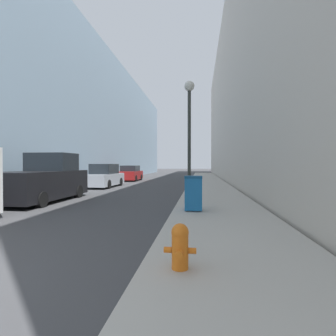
{
  "coord_description": "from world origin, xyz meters",
  "views": [
    {
      "loc": [
        4.69,
        -2.19,
        1.74
      ],
      "look_at": [
        2.02,
        19.64,
        1.43
      ],
      "focal_mm": 28.0,
      "sensor_mm": 36.0,
      "label": 1
    }
  ],
  "objects_px": {
    "pickup_truck": "(43,181)",
    "lamppost": "(189,123)",
    "trash_bin": "(194,193)",
    "parked_sedan_far": "(130,174)",
    "parked_sedan_near": "(105,177)",
    "fire_hydrant": "(180,245)"
  },
  "relations": [
    {
      "from": "lamppost",
      "to": "parked_sedan_near",
      "type": "relative_size",
      "value": 1.19
    },
    {
      "from": "trash_bin",
      "to": "lamppost",
      "type": "distance_m",
      "value": 4.61
    },
    {
      "from": "trash_bin",
      "to": "parked_sedan_far",
      "type": "relative_size",
      "value": 0.3
    },
    {
      "from": "trash_bin",
      "to": "parked_sedan_near",
      "type": "xyz_separation_m",
      "value": [
        -7.04,
        10.29,
        0.04
      ]
    },
    {
      "from": "parked_sedan_near",
      "to": "fire_hydrant",
      "type": "bearing_deg",
      "value": -65.6
    },
    {
      "from": "lamppost",
      "to": "parked_sedan_near",
      "type": "distance_m",
      "value": 9.98
    },
    {
      "from": "trash_bin",
      "to": "parked_sedan_near",
      "type": "bearing_deg",
      "value": 124.38
    },
    {
      "from": "fire_hydrant",
      "to": "lamppost",
      "type": "bearing_deg",
      "value": 91.42
    },
    {
      "from": "fire_hydrant",
      "to": "trash_bin",
      "type": "relative_size",
      "value": 0.58
    },
    {
      "from": "pickup_truck",
      "to": "lamppost",
      "type": "bearing_deg",
      "value": 8.1
    },
    {
      "from": "parked_sedan_near",
      "to": "pickup_truck",
      "type": "bearing_deg",
      "value": -90.72
    },
    {
      "from": "trash_bin",
      "to": "parked_sedan_far",
      "type": "height_order",
      "value": "parked_sedan_far"
    },
    {
      "from": "trash_bin",
      "to": "pickup_truck",
      "type": "relative_size",
      "value": 0.23
    },
    {
      "from": "trash_bin",
      "to": "parked_sedan_far",
      "type": "bearing_deg",
      "value": 111.57
    },
    {
      "from": "lamppost",
      "to": "parked_sedan_far",
      "type": "height_order",
      "value": "lamppost"
    },
    {
      "from": "lamppost",
      "to": "trash_bin",
      "type": "bearing_deg",
      "value": -85.27
    },
    {
      "from": "parked_sedan_near",
      "to": "parked_sedan_far",
      "type": "xyz_separation_m",
      "value": [
        -0.08,
        7.73,
        -0.05
      ]
    },
    {
      "from": "fire_hydrant",
      "to": "trash_bin",
      "type": "distance_m",
      "value": 5.06
    },
    {
      "from": "pickup_truck",
      "to": "parked_sedan_far",
      "type": "bearing_deg",
      "value": 89.95
    },
    {
      "from": "fire_hydrant",
      "to": "parked_sedan_near",
      "type": "relative_size",
      "value": 0.15
    },
    {
      "from": "lamppost",
      "to": "fire_hydrant",
      "type": "bearing_deg",
      "value": -88.58
    },
    {
      "from": "pickup_truck",
      "to": "parked_sedan_far",
      "type": "height_order",
      "value": "pickup_truck"
    }
  ]
}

